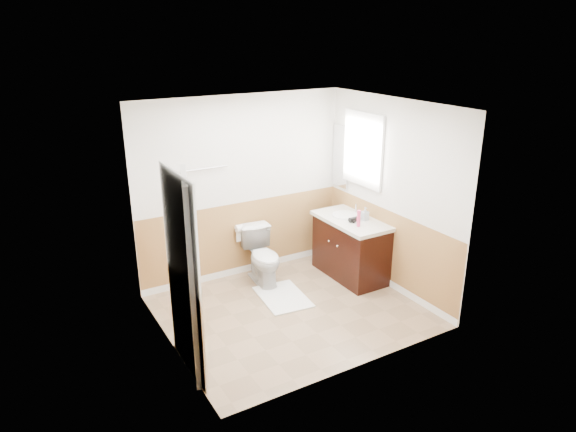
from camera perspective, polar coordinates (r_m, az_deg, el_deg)
floor at (r=6.47m, az=0.36°, el=-10.43°), size 3.00×3.00×0.00m
ceiling at (r=5.64m, az=0.42°, el=12.07°), size 3.00×3.00×0.00m
wall_back at (r=7.03m, az=-5.04°, el=3.13°), size 3.00×0.00×3.00m
wall_front at (r=4.95m, az=8.12°, el=-4.36°), size 3.00×0.00×3.00m
wall_left at (r=5.38m, az=-13.49°, el=-2.70°), size 0.00×3.00×3.00m
wall_right at (r=6.79m, az=11.34°, el=2.20°), size 0.00×3.00×3.00m
wainscot_back at (r=7.27m, az=-4.82°, el=-2.56°), size 3.00×0.00×3.00m
wainscot_front at (r=5.31m, az=7.64°, el=-11.72°), size 3.00×0.00×3.00m
wainscot_left at (r=5.71m, az=-12.77°, el=-9.65°), size 0.00×2.60×2.60m
wainscot_right at (r=7.04m, az=10.86°, el=-3.64°), size 0.00×2.60×2.60m
toilet at (r=7.02m, az=-2.78°, el=-4.48°), size 0.50×0.78×0.75m
bath_mat at (r=6.76m, az=-0.59°, el=-8.92°), size 0.63×0.86×0.02m
vanity_cabinet at (r=7.22m, az=6.92°, el=-3.66°), size 0.55×1.10×0.80m
vanity_knob_left at (r=6.93m, az=5.48°, el=-3.32°), size 0.03×0.03×0.03m
vanity_knob_right at (r=7.08m, az=4.54°, el=-2.78°), size 0.03×0.03×0.03m
countertop at (r=7.06m, az=7.00°, el=-0.52°), size 0.60×1.15×0.05m
sink_basin at (r=7.17m, az=6.35°, el=0.12°), size 0.36×0.36×0.02m
faucet at (r=7.25m, az=7.51°, el=0.81°), size 0.02×0.02×0.14m
lotion_bottle at (r=6.76m, az=7.81°, el=-0.26°), size 0.05×0.05×0.22m
soap_dispenser at (r=7.01m, az=8.50°, el=0.25°), size 0.09×0.09×0.18m
hair_dryer_body at (r=6.94m, az=7.28°, el=-0.37°), size 0.14×0.07×0.07m
hair_dryer_handle at (r=6.90m, az=7.27°, el=-0.75°), size 0.03×0.03×0.07m
mirror_panel at (r=7.52m, az=5.82°, el=6.57°), size 0.02×0.35×0.90m
window_frame at (r=7.08m, az=8.28°, el=7.29°), size 0.04×0.80×1.00m
window_glass at (r=7.09m, az=8.38°, el=7.30°), size 0.01×0.70×0.90m
door at (r=5.11m, az=-10.67°, el=-6.56°), size 0.29×0.78×2.04m
door_frame at (r=5.08m, az=-11.49°, el=-6.64°), size 0.02×0.92×2.10m
door_knob at (r=5.44m, az=-11.24°, el=-5.73°), size 0.06×0.06×0.06m
towel_bar at (r=6.69m, az=-9.20°, el=5.18°), size 0.62×0.02×0.02m
tp_holder_bar at (r=7.11m, az=-5.38°, el=-1.38°), size 0.14×0.02×0.02m
tp_roll at (r=7.11m, az=-5.38°, el=-1.38°), size 0.10×0.11×0.11m
tp_sheet at (r=7.15m, az=-5.36°, el=-2.20°), size 0.10×0.01×0.16m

